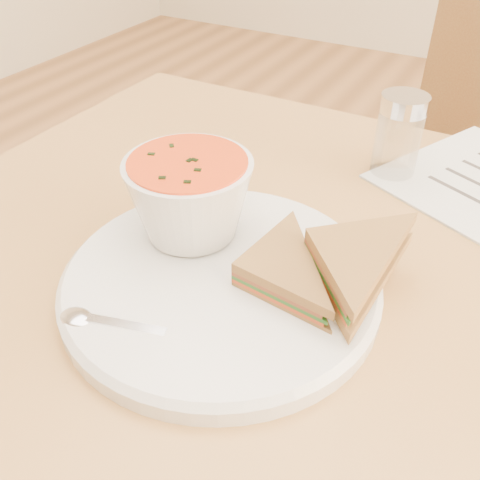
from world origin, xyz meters
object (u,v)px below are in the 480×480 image
Objects in this scene: dining_table at (319,463)px; condiment_shaker at (398,136)px; plate at (221,283)px; chair_far at (453,261)px; soup_bowl at (190,201)px.

condiment_shaker is (-0.02, 0.20, 0.43)m from dining_table.
plate is (-0.10, -0.10, 0.38)m from dining_table.
chair_far is 0.45m from condiment_shaker.
chair_far is at bearing 70.24° from condiment_shaker.
soup_bowl is (-0.06, 0.04, 0.05)m from plate.
chair_far is 8.59× the size of condiment_shaker.
soup_bowl is 1.21× the size of condiment_shaker.
plate is 0.09m from soup_bowl.
chair_far reaches higher than plate.
condiment_shaker is at bearing 81.77° from chair_far.
soup_bowl is at bearing 145.31° from plate.
dining_table is at bearing -84.65° from condiment_shaker.
soup_bowl is at bearing -159.71° from dining_table.
soup_bowl is at bearing 77.63° from chair_far.
plate reaches higher than dining_table.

